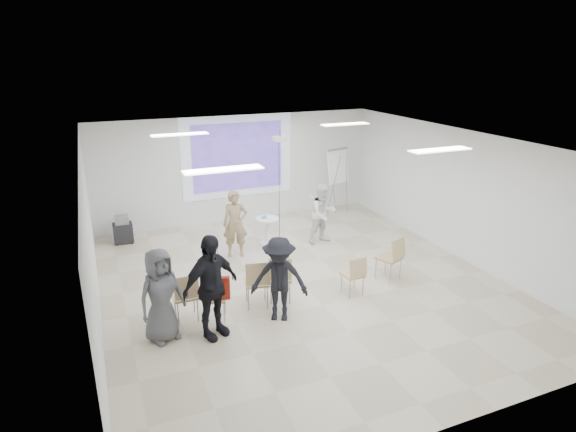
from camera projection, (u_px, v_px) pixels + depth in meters
name	position (u px, v px, depth m)	size (l,w,h in m)	color
floor	(302.00, 285.00, 10.18)	(8.00, 9.00, 0.10)	beige
ceiling	(304.00, 139.00, 9.18)	(8.00, 9.00, 0.10)	white
wall_back	(238.00, 168.00, 13.66)	(8.00, 0.10, 3.00)	silver
wall_left	(87.00, 245.00, 8.21)	(0.10, 9.00, 3.00)	silver
wall_right	(462.00, 195.00, 11.15)	(0.10, 9.00, 3.00)	silver
projection_halo	(238.00, 157.00, 13.49)	(3.20, 0.01, 2.30)	silver
projection_image	(238.00, 157.00, 13.48)	(2.60, 0.01, 1.90)	#4D33AE
pedestal_table	(268.00, 229.00, 12.11)	(0.74, 0.74, 0.72)	white
player_left	(235.00, 220.00, 11.26)	(0.66, 0.45, 1.82)	#9C8260
player_right	(323.00, 211.00, 12.09)	(0.82, 0.65, 1.70)	white
controller_left	(239.00, 204.00, 11.46)	(0.04, 0.13, 0.04)	white
controller_right	(313.00, 198.00, 12.15)	(0.04, 0.13, 0.04)	silver
chair_far_left	(186.00, 293.00, 8.58)	(0.44, 0.47, 0.93)	tan
chair_left_mid	(215.00, 296.00, 8.59)	(0.51, 0.53, 0.85)	tan
chair_left_inner	(257.00, 280.00, 9.05)	(0.54, 0.57, 0.96)	tan
chair_center	(280.00, 275.00, 9.25)	(0.59, 0.61, 0.95)	tan
chair_right_inner	(355.00, 273.00, 9.53)	(0.41, 0.44, 0.82)	tan
chair_right_far	(392.00, 255.00, 10.12)	(0.61, 0.63, 0.98)	tan
red_jacket	(217.00, 288.00, 8.40)	(0.43, 0.10, 0.41)	#9F2313
laptop	(256.00, 280.00, 9.16)	(0.35, 0.26, 0.03)	black
audience_left	(210.00, 280.00, 7.96)	(1.23, 0.74, 2.12)	black
audience_mid	(279.00, 274.00, 8.53)	(1.17, 0.64, 1.80)	black
audience_outer	(160.00, 290.00, 7.92)	(0.90, 0.59, 1.84)	#545559
flipchart_easel	(338.00, 166.00, 14.01)	(0.85, 0.66, 2.00)	gray
av_cart	(123.00, 230.00, 12.24)	(0.48, 0.39, 0.72)	black
ceiling_projector	(280.00, 145.00, 10.64)	(0.30, 0.25, 3.00)	white
fluor_panel_nw	(180.00, 134.00, 10.23)	(1.20, 0.30, 0.02)	white
fluor_panel_ne	(345.00, 124.00, 11.68)	(1.20, 0.30, 0.02)	white
fluor_panel_sw	(223.00, 170.00, 7.17)	(1.20, 0.30, 0.02)	white
fluor_panel_se	(440.00, 150.00, 8.62)	(1.20, 0.30, 0.02)	white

